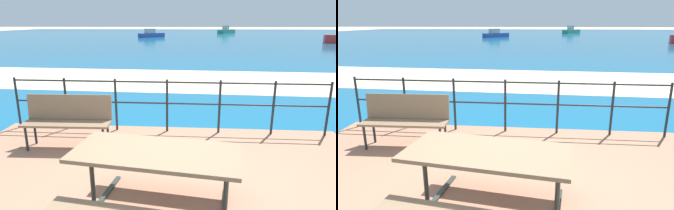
{
  "view_description": "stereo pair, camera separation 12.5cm",
  "coord_description": "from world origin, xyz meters",
  "views": [
    {
      "loc": [
        0.42,
        -2.96,
        2.1
      ],
      "look_at": [
        0.03,
        2.25,
        0.62
      ],
      "focal_mm": 31.49,
      "sensor_mm": 36.0,
      "label": 1
    },
    {
      "loc": [
        0.55,
        -2.95,
        2.1
      ],
      "look_at": [
        0.03,
        2.25,
        0.62
      ],
      "focal_mm": 31.49,
      "sensor_mm": 36.0,
      "label": 2
    }
  ],
  "objects": [
    {
      "name": "boat_mid",
      "position": [
        7.12,
        54.62,
        0.46
      ],
      "size": [
        3.78,
        5.21,
        1.44
      ],
      "rotation": [
        0.0,
        0.0,
        1.0
      ],
      "color": "#338466",
      "rests_on": "sea_water"
    },
    {
      "name": "sea_water",
      "position": [
        0.0,
        40.0,
        0.01
      ],
      "size": [
        90.0,
        90.0,
        0.01
      ],
      "primitive_type": "cube",
      "color": "#145B84",
      "rests_on": "ground"
    },
    {
      "name": "picnic_table",
      "position": [
        0.09,
        -0.27,
        0.67
      ],
      "size": [
        1.85,
        1.67,
        0.8
      ],
      "rotation": [
        0.0,
        0.0,
        -0.14
      ],
      "color": "#7A6047",
      "rests_on": "patio_paving"
    },
    {
      "name": "railing_fence",
      "position": [
        0.0,
        2.38,
        0.69
      ],
      "size": [
        5.94,
        0.04,
        1.01
      ],
      "color": "#1E2328",
      "rests_on": "patio_paving"
    },
    {
      "name": "ground_plane",
      "position": [
        0.0,
        0.0,
        0.0
      ],
      "size": [
        240.0,
        240.0,
        0.0
      ],
      "primitive_type": "plane",
      "color": "tan"
    },
    {
      "name": "boat_near",
      "position": [
        -5.03,
        39.03,
        0.42
      ],
      "size": [
        3.63,
        3.88,
        1.18
      ],
      "rotation": [
        0.0,
        0.0,
        0.83
      ],
      "color": "#2D478C",
      "rests_on": "sea_water"
    },
    {
      "name": "park_bench",
      "position": [
        -1.58,
        1.55,
        0.58
      ],
      "size": [
        1.44,
        0.46,
        0.87
      ],
      "rotation": [
        0.0,
        0.0,
        0.03
      ],
      "color": "#7A6047",
      "rests_on": "patio_paving"
    },
    {
      "name": "patio_paving",
      "position": [
        0.0,
        0.0,
        0.03
      ],
      "size": [
        6.4,
        5.2,
        0.06
      ],
      "primitive_type": "cube",
      "color": "#996B51",
      "rests_on": "ground"
    },
    {
      "name": "beach_strip",
      "position": [
        0.0,
        7.91,
        0.01
      ],
      "size": [
        54.12,
        6.22,
        0.01
      ],
      "primitive_type": "cube",
      "rotation": [
        0.0,
        0.0,
        -0.03
      ],
      "color": "beige",
      "rests_on": "ground"
    }
  ]
}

